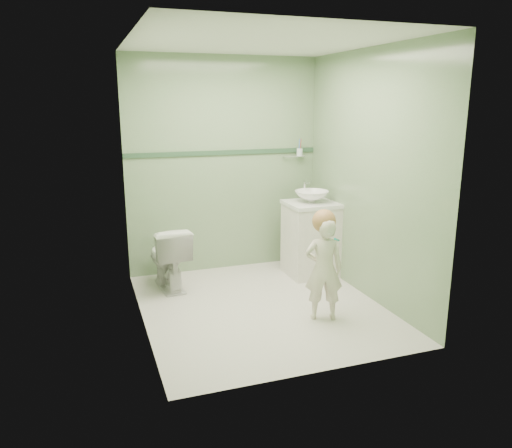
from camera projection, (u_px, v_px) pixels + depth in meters
name	position (u px, v px, depth m)	size (l,w,h in m)	color
ground	(261.00, 307.00, 4.76)	(2.50, 2.50, 0.00)	silver
room_shell	(262.00, 182.00, 4.47)	(2.50, 2.54, 2.40)	gray
trim_stripe	(224.00, 153.00, 5.57)	(2.20, 0.02, 0.05)	#2E4F35
vanity	(311.00, 240.00, 5.58)	(0.52, 0.50, 0.80)	silver
counter	(312.00, 204.00, 5.48)	(0.54, 0.52, 0.04)	white
basin	(312.00, 196.00, 5.46)	(0.37, 0.37, 0.13)	white
faucet	(305.00, 187.00, 5.61)	(0.03, 0.13, 0.18)	silver
cup_holder	(299.00, 152.00, 5.81)	(0.26, 0.07, 0.21)	silver
toilet	(168.00, 257.00, 5.18)	(0.37, 0.65, 0.67)	white
toddler	(324.00, 269.00, 4.41)	(0.34, 0.22, 0.93)	silver
hair_cap	(324.00, 221.00, 4.33)	(0.21, 0.21, 0.21)	#A97545
teal_toothbrush	(336.00, 239.00, 4.21)	(0.11, 0.14, 0.08)	#099793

